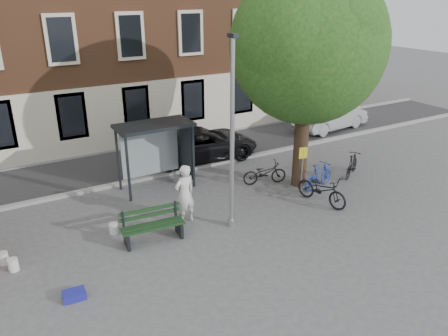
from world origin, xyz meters
TOP-DOWN VIEW (x-y plane):
  - ground at (0.00, 0.00)m, footprint 90.00×90.00m
  - road at (0.00, 7.00)m, footprint 40.00×4.00m
  - curb_near at (0.00, 5.00)m, footprint 40.00×0.25m
  - curb_far at (0.00, 9.00)m, footprint 40.00×0.25m
  - lamppost at (0.00, 0.00)m, footprint 0.28×0.35m
  - tree_right at (4.01, 1.38)m, footprint 5.76×5.60m
  - bus_shelter at (-0.61, 4.11)m, footprint 2.85×1.45m
  - painter at (-1.20, 1.00)m, footprint 0.82×0.62m
  - bench at (-2.57, 0.46)m, footprint 1.99×0.81m
  - bike_a at (2.87, 2.25)m, footprint 1.87×1.11m
  - bike_b at (4.47, 0.87)m, footprint 1.78×0.86m
  - bike_c at (3.67, -0.22)m, footprint 1.17×2.19m
  - bike_d at (6.50, 1.11)m, footprint 1.63×1.23m
  - car_dark at (1.99, 6.03)m, footprint 5.37×2.77m
  - car_silver at (10.31, 6.54)m, footprint 4.74×2.12m
  - blue_crate at (-5.33, -1.18)m, footprint 0.57×0.43m
  - bucket_a at (-6.73, 1.36)m, footprint 0.36×0.36m
  - bucket_b at (-3.53, 1.45)m, footprint 0.37×0.37m
  - bucket_c at (-6.52, 0.88)m, footprint 0.33×0.33m
  - notice_sign at (3.51, 0.75)m, footprint 0.32×0.11m

SIDE VIEW (x-z plane):
  - ground at x=0.00m, z-range 0.00..0.00m
  - road at x=0.00m, z-range 0.00..0.01m
  - curb_near at x=0.00m, z-range 0.00..0.12m
  - curb_far at x=0.00m, z-range 0.00..0.12m
  - blue_crate at x=-5.33m, z-range 0.00..0.20m
  - bucket_a at x=-6.73m, z-range 0.00..0.36m
  - bucket_b at x=-3.53m, z-range 0.00..0.36m
  - bucket_c at x=-6.52m, z-range 0.00..0.36m
  - bench at x=-2.57m, z-range -0.04..0.96m
  - bike_a at x=2.87m, z-range 0.00..0.93m
  - bike_d at x=6.50m, z-range 0.00..0.98m
  - bike_b at x=4.47m, z-range 0.00..1.03m
  - bike_c at x=3.67m, z-range 0.00..1.09m
  - car_dark at x=1.99m, z-range 0.00..1.45m
  - car_silver at x=10.31m, z-range 0.00..1.51m
  - painter at x=-1.20m, z-range 0.00..2.04m
  - notice_sign at x=3.51m, z-range 0.42..2.31m
  - bus_shelter at x=-0.61m, z-range 0.61..3.23m
  - lamppost at x=0.00m, z-range -0.27..5.84m
  - tree_right at x=4.01m, z-range 1.52..9.72m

